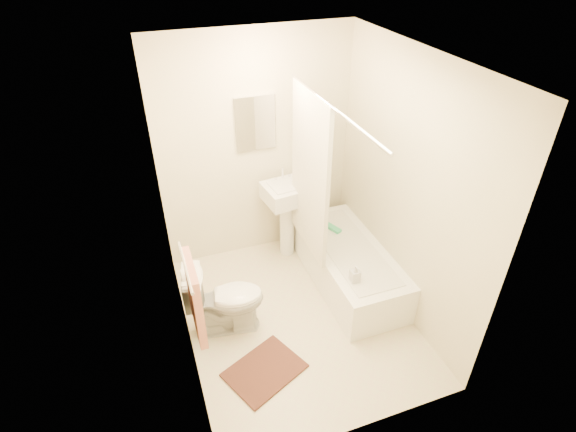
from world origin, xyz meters
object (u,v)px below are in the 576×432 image
object	(u,v)px
sink	(288,217)
soap_bottle	(355,274)
bath_mat	(265,370)
bathtub	(348,265)
toilet	(225,299)

from	to	relation	value
sink	soap_bottle	xyz separation A→B (m)	(0.24, -1.10, 0.03)
bath_mat	soap_bottle	size ratio (longest dim) A/B	3.33
bathtub	bath_mat	bearing A→B (deg)	-145.49
toilet	bath_mat	bearing A→B (deg)	-154.64
toilet	bathtub	world-z (taller)	toilet
soap_bottle	sink	bearing A→B (deg)	102.55
sink	soap_bottle	distance (m)	1.13
bathtub	soap_bottle	bearing A→B (deg)	-111.06
toilet	bath_mat	xyz separation A→B (m)	(0.17, -0.59, -0.33)
bathtub	soap_bottle	size ratio (longest dim) A/B	8.29
bath_mat	soap_bottle	world-z (taller)	soap_bottle
toilet	soap_bottle	world-z (taller)	toilet
toilet	soap_bottle	bearing A→B (deg)	-93.76
toilet	sink	world-z (taller)	sink
sink	bath_mat	world-z (taller)	sink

